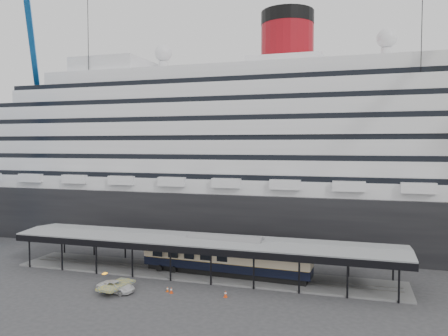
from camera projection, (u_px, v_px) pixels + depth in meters
The scene contains 8 objects.
ground at pixel (188, 285), 57.52m from camera, with size 200.00×200.00×0.00m, color #313133.
cruise_ship at pixel (247, 146), 87.13m from camera, with size 130.00×30.00×43.90m.
platform_canopy at pixel (201, 258), 62.17m from camera, with size 56.00×9.18×5.30m.
port_truck at pixel (116, 287), 54.67m from camera, with size 2.26×4.91×1.37m, color silver.
pullman_carriage at pixel (225, 256), 61.10m from camera, with size 24.32×4.49×23.75m.
traffic_cone_left at pixel (171, 290), 54.25m from camera, with size 0.42×0.42×0.78m.
traffic_cone_mid at pixel (167, 289), 54.79m from camera, with size 0.43×0.43×0.68m.
traffic_cone_right at pixel (226, 294), 52.82m from camera, with size 0.44×0.44×0.82m.
Camera 1 is at (20.97, -52.82, 18.42)m, focal length 35.00 mm.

